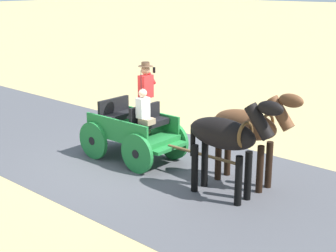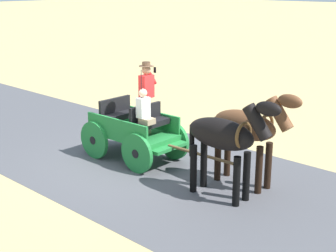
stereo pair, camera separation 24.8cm
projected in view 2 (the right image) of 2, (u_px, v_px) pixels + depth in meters
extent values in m
plane|color=tan|center=(134.00, 161.00, 12.53)|extent=(200.00, 200.00, 0.00)
cube|color=#4C4C51|center=(134.00, 161.00, 12.53)|extent=(5.51, 160.00, 0.01)
cube|color=#1E7233|center=(134.00, 134.00, 12.58)|extent=(1.26, 2.23, 0.12)
cube|color=#1E7233|center=(149.00, 119.00, 12.91)|extent=(0.11, 2.09, 0.44)
cube|color=#1E7233|center=(117.00, 128.00, 12.09)|extent=(0.11, 2.09, 0.44)
cube|color=#1E7233|center=(170.00, 148.00, 11.82)|extent=(1.09, 0.27, 0.08)
cube|color=#1E7233|center=(103.00, 131.00, 13.40)|extent=(0.72, 0.22, 0.06)
cube|color=black|center=(151.00, 124.00, 12.09)|extent=(1.03, 0.39, 0.14)
cube|color=black|center=(145.00, 114.00, 12.14)|extent=(1.02, 0.11, 0.44)
cube|color=black|center=(120.00, 116.00, 12.79)|extent=(1.03, 0.39, 0.14)
cube|color=black|center=(115.00, 106.00, 12.84)|extent=(1.02, 0.11, 0.44)
cylinder|color=#1E7233|center=(173.00, 141.00, 12.60)|extent=(0.12, 0.96, 0.96)
cylinder|color=black|center=(173.00, 141.00, 12.60)|extent=(0.13, 0.21, 0.21)
cylinder|color=#1E7233|center=(137.00, 153.00, 11.67)|extent=(0.12, 0.96, 0.96)
cylinder|color=black|center=(137.00, 153.00, 11.67)|extent=(0.13, 0.21, 0.21)
cylinder|color=#1E7233|center=(131.00, 129.00, 13.59)|extent=(0.12, 0.96, 0.96)
cylinder|color=black|center=(131.00, 129.00, 13.59)|extent=(0.13, 0.21, 0.21)
cylinder|color=#1E7233|center=(94.00, 140.00, 12.66)|extent=(0.12, 0.96, 0.96)
cylinder|color=black|center=(94.00, 140.00, 12.66)|extent=(0.13, 0.21, 0.21)
cylinder|color=brown|center=(202.00, 155.00, 11.18)|extent=(0.12, 2.00, 0.07)
cylinder|color=black|center=(142.00, 98.00, 11.68)|extent=(0.02, 0.02, 1.30)
cylinder|color=#998466|center=(147.00, 115.00, 12.33)|extent=(0.22, 0.22, 0.90)
cube|color=red|center=(146.00, 86.00, 12.13)|extent=(0.35, 0.23, 0.56)
sphere|color=#9E7051|center=(146.00, 70.00, 12.02)|extent=(0.22, 0.22, 0.22)
cylinder|color=#473323|center=(146.00, 66.00, 11.99)|extent=(0.36, 0.36, 0.01)
cylinder|color=#473323|center=(146.00, 64.00, 11.98)|extent=(0.20, 0.20, 0.10)
cylinder|color=red|center=(153.00, 78.00, 12.18)|extent=(0.26, 0.09, 0.32)
cube|color=black|center=(155.00, 70.00, 12.16)|extent=(0.02, 0.07, 0.14)
cube|color=#998466|center=(147.00, 121.00, 11.79)|extent=(0.29, 0.33, 0.14)
cube|color=silver|center=(143.00, 107.00, 11.78)|extent=(0.31, 0.21, 0.48)
sphere|color=beige|center=(143.00, 93.00, 11.68)|extent=(0.20, 0.20, 0.20)
ellipsoid|color=brown|center=(244.00, 125.00, 10.77)|extent=(0.57, 1.56, 0.64)
cylinder|color=black|center=(268.00, 166.00, 10.77)|extent=(0.15, 0.15, 1.05)
cylinder|color=black|center=(259.00, 170.00, 10.52)|extent=(0.15, 0.15, 1.05)
cylinder|color=black|center=(227.00, 154.00, 11.49)|extent=(0.15, 0.15, 1.05)
cylinder|color=black|center=(218.00, 158.00, 11.23)|extent=(0.15, 0.15, 1.05)
cylinder|color=brown|center=(279.00, 114.00, 10.10)|extent=(0.26, 0.65, 0.73)
ellipsoid|color=brown|center=(290.00, 101.00, 9.87)|extent=(0.22, 0.54, 0.28)
cube|color=black|center=(279.00, 112.00, 10.10)|extent=(0.06, 0.50, 0.56)
cylinder|color=black|center=(217.00, 132.00, 11.34)|extent=(0.11, 0.11, 0.70)
torus|color=brown|center=(266.00, 126.00, 10.39)|extent=(0.55, 0.07, 0.55)
ellipsoid|color=black|center=(221.00, 134.00, 10.15)|extent=(0.62, 1.58, 0.64)
cylinder|color=black|center=(246.00, 176.00, 10.17)|extent=(0.15, 0.15, 1.05)
cylinder|color=black|center=(237.00, 182.00, 9.91)|extent=(0.15, 0.15, 1.05)
cylinder|color=black|center=(204.00, 164.00, 10.86)|extent=(0.15, 0.15, 1.05)
cylinder|color=black|center=(193.00, 169.00, 10.60)|extent=(0.15, 0.15, 1.05)
cylinder|color=black|center=(257.00, 122.00, 9.51)|extent=(0.29, 0.66, 0.73)
ellipsoid|color=black|center=(268.00, 109.00, 9.28)|extent=(0.24, 0.55, 0.28)
cube|color=black|center=(257.00, 120.00, 9.51)|extent=(0.08, 0.50, 0.56)
cylinder|color=black|center=(192.00, 141.00, 10.70)|extent=(0.11, 0.11, 0.70)
torus|color=brown|center=(243.00, 135.00, 9.78)|extent=(0.55, 0.09, 0.55)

